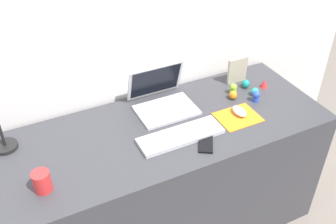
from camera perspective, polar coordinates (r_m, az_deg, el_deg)
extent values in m
cube|color=silver|center=(2.14, -5.00, 3.38)|extent=(2.87, 0.05, 1.52)
cube|color=#38383D|center=(2.14, -0.80, -10.18)|extent=(1.67, 0.63, 0.74)
cube|color=silver|center=(2.00, -0.23, 0.27)|extent=(0.30, 0.21, 0.01)
cube|color=silver|center=(2.04, -1.89, 4.59)|extent=(0.30, 0.07, 0.19)
cube|color=black|center=(2.04, -1.82, 4.55)|extent=(0.27, 0.05, 0.17)
cube|color=silver|center=(1.84, 1.87, -3.49)|extent=(0.41, 0.13, 0.02)
cube|color=orange|center=(1.99, 10.14, -0.74)|extent=(0.21, 0.17, 0.00)
ellipsoid|color=silver|center=(2.00, 10.35, 0.12)|extent=(0.06, 0.10, 0.03)
cube|color=black|center=(1.81, 5.53, -4.58)|extent=(0.12, 0.14, 0.01)
cylinder|color=black|center=(1.93, -22.60, -4.64)|extent=(0.11, 0.11, 0.02)
cube|color=#B2A58C|center=(2.24, 10.06, 5.99)|extent=(0.12, 0.02, 0.15)
cylinder|color=red|center=(1.65, -17.90, -9.62)|extent=(0.07, 0.07, 0.09)
ellipsoid|color=orange|center=(2.11, 9.47, 2.48)|extent=(0.04, 0.04, 0.05)
ellipsoid|color=teal|center=(2.22, 11.25, 4.06)|extent=(0.04, 0.04, 0.05)
cylinder|color=#8CDB33|center=(2.16, 9.44, 2.97)|extent=(0.03, 0.03, 0.03)
sphere|color=#8CDB33|center=(2.14, 9.52, 3.63)|extent=(0.04, 0.04, 0.04)
ellipsoid|color=#28B7CC|center=(2.16, 12.55, 2.90)|extent=(0.04, 0.04, 0.05)
cone|color=red|center=(2.25, 13.86, 4.09)|extent=(0.04, 0.04, 0.05)
cylinder|color=blue|center=(2.12, 12.66, 1.86)|extent=(0.03, 0.03, 0.03)
sphere|color=blue|center=(2.11, 12.76, 2.53)|extent=(0.04, 0.04, 0.04)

